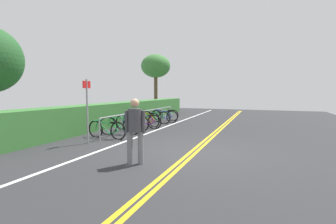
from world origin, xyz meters
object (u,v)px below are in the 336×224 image
at_px(bicycle_3, 144,121).
at_px(sign_post_near, 87,105).
at_px(bicycle_1, 120,126).
at_px(bicycle_2, 132,123).
at_px(bicycle_7, 165,115).
at_px(tree_mid, 156,67).
at_px(bicycle_0, 107,130).
at_px(bicycle_6, 164,116).
at_px(pedestrian, 135,127).
at_px(bicycle_5, 156,117).
at_px(bike_rack, 145,115).
at_px(bicycle_4, 147,119).

xyz_separation_m(bicycle_3, sign_post_near, (-3.74, 0.24, 0.98)).
height_order(bicycle_1, bicycle_2, bicycle_1).
height_order(bicycle_3, bicycle_7, bicycle_7).
distance_m(sign_post_near, tree_mid, 12.99).
relative_size(bicycle_1, tree_mid, 0.34).
height_order(bicycle_7, sign_post_near, sign_post_near).
bearing_deg(bicycle_0, bicycle_6, -1.86).
height_order(bicycle_7, pedestrian, pedestrian).
bearing_deg(bicycle_0, bicycle_3, -3.79).
height_order(bicycle_1, bicycle_5, bicycle_1).
bearing_deg(tree_mid, bicycle_1, -163.79).
bearing_deg(bicycle_5, bicycle_0, 179.97).
xyz_separation_m(bicycle_3, bicycle_5, (1.76, 0.18, 0.01)).
distance_m(bicycle_3, tree_mid, 9.86).
bearing_deg(tree_mid, bike_rack, -159.73).
relative_size(bicycle_0, bicycle_7, 1.03).
distance_m(bicycle_0, bicycle_5, 4.51).
bearing_deg(bicycle_7, bicycle_0, -179.31).
height_order(pedestrian, tree_mid, tree_mid).
relative_size(bicycle_0, tree_mid, 0.36).
relative_size(bicycle_0, bicycle_3, 1.02).
height_order(bike_rack, bicycle_4, bike_rack).
distance_m(bicycle_1, bicycle_2, 1.00).
height_order(bicycle_6, tree_mid, tree_mid).
xyz_separation_m(bicycle_3, bicycle_4, (0.74, 0.22, 0.03)).
xyz_separation_m(bicycle_0, pedestrian, (-2.50, -2.57, 0.57)).
distance_m(bicycle_3, sign_post_near, 3.87).
bearing_deg(bicycle_3, tree_mid, 20.34).
relative_size(bicycle_4, tree_mid, 0.35).
bearing_deg(bicycle_4, bicycle_1, -178.30).
relative_size(bicycle_5, pedestrian, 1.04).
distance_m(bicycle_0, bicycle_4, 3.50).
xyz_separation_m(bicycle_4, bicycle_6, (1.81, -0.21, -0.02)).
xyz_separation_m(pedestrian, sign_post_near, (1.52, 2.62, 0.40)).
relative_size(bicycle_5, sign_post_near, 0.76).
height_order(bicycle_2, tree_mid, tree_mid).
height_order(bicycle_0, sign_post_near, sign_post_near).
bearing_deg(pedestrian, bike_rack, 24.24).
distance_m(bicycle_0, pedestrian, 3.63).
xyz_separation_m(bicycle_7, tree_mid, (5.25, 2.95, 3.48)).
distance_m(bicycle_6, sign_post_near, 6.37).
relative_size(sign_post_near, tree_mid, 0.45).
relative_size(bicycle_5, tree_mid, 0.34).
relative_size(bicycle_1, bicycle_5, 1.01).
height_order(bicycle_2, sign_post_near, sign_post_near).
height_order(bicycle_5, tree_mid, tree_mid).
relative_size(bike_rack, bicycle_6, 4.22).
height_order(sign_post_near, tree_mid, tree_mid).
bearing_deg(bicycle_5, bicycle_3, -174.15).
bearing_deg(bicycle_7, bicycle_2, -178.66).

